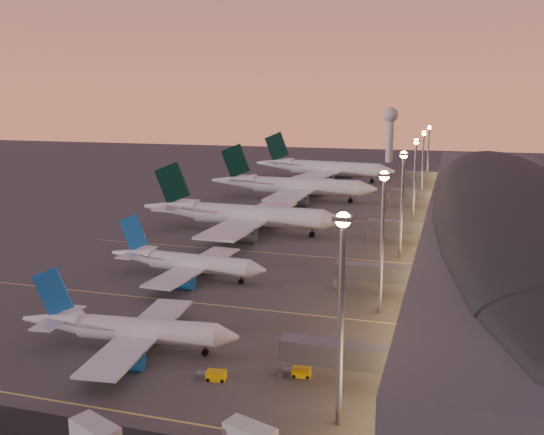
{
  "coord_description": "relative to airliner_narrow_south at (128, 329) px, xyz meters",
  "views": [
    {
      "loc": [
        47.55,
        -105.68,
        38.51
      ],
      "look_at": [
        2.0,
        45.0,
        7.0
      ],
      "focal_mm": 40.0,
      "sensor_mm": 36.0,
      "label": 1
    }
  ],
  "objects": [
    {
      "name": "airliner_narrow_south",
      "position": [
        0.0,
        0.0,
        0.0
      ],
      "size": [
        35.46,
        31.84,
        12.66
      ],
      "rotation": [
        0.0,
        0.0,
        0.11
      ],
      "color": "silver",
      "rests_on": "ground"
    },
    {
      "name": "lane_markings",
      "position": [
        -0.84,
        67.77,
        -3.26
      ],
      "size": [
        90.0,
        180.36,
        0.0
      ],
      "color": "#D8C659",
      "rests_on": "ground"
    },
    {
      "name": "airliner_narrow_north",
      "position": [
        -7.44,
        37.27,
        0.16
      ],
      "size": [
        37.17,
        33.23,
        13.28
      ],
      "rotation": [
        0.0,
        0.0,
        -0.06
      ],
      "color": "silver",
      "rests_on": "ground"
    },
    {
      "name": "airliner_wide_near",
      "position": [
        -11.49,
        83.09,
        1.81
      ],
      "size": [
        61.63,
        55.99,
        19.76
      ],
      "rotation": [
        0.0,
        0.0,
        -0.02
      ],
      "color": "silver",
      "rests_on": "ground"
    },
    {
      "name": "baggage_tug_b",
      "position": [
        27.33,
        -1.22,
        -2.74
      ],
      "size": [
        4.08,
        2.02,
        1.17
      ],
      "rotation": [
        0.0,
        0.0,
        0.1
      ],
      "color": "#EDB003",
      "rests_on": "ground"
    },
    {
      "name": "airliner_wide_mid",
      "position": [
        -11.7,
        141.19,
        2.09
      ],
      "size": [
        64.89,
        58.91,
        20.81
      ],
      "rotation": [
        0.0,
        0.0,
        -0.02
      ],
      "color": "silver",
      "rests_on": "ground"
    },
    {
      "name": "light_masts",
      "position": [
        35.16,
        92.77,
        14.28
      ],
      "size": [
        2.2,
        217.2,
        25.9
      ],
      "color": "slate",
      "rests_on": "ground"
    },
    {
      "name": "radar_tower",
      "position": [
        9.16,
        287.77,
        18.6
      ],
      "size": [
        9.0,
        9.0,
        32.5
      ],
      "color": "silver",
      "rests_on": "ground"
    },
    {
      "name": "airliner_wide_far",
      "position": [
        -12.12,
        199.06,
        2.39
      ],
      "size": [
        68.66,
        63.21,
        22.0
      ],
      "rotation": [
        0.0,
        0.0,
        -0.15
      ],
      "color": "silver",
      "rests_on": "ground"
    },
    {
      "name": "ground",
      "position": [
        -0.84,
        27.77,
        -3.27
      ],
      "size": [
        700.0,
        700.0,
        0.0
      ],
      "primitive_type": "plane",
      "color": "#3F3D3A"
    },
    {
      "name": "terminal_building",
      "position": [
        61.0,
        100.24,
        5.51
      ],
      "size": [
        56.35,
        255.0,
        17.46
      ],
      "color": "#4B4A50",
      "rests_on": "ground"
    },
    {
      "name": "baggage_tug_a",
      "position": [
        16.27,
        -5.72,
        -2.7
      ],
      "size": [
        4.36,
        2.24,
        1.24
      ],
      "rotation": [
        0.0,
        0.0,
        0.14
      ],
      "color": "#EDB003",
      "rests_on": "ground"
    }
  ]
}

